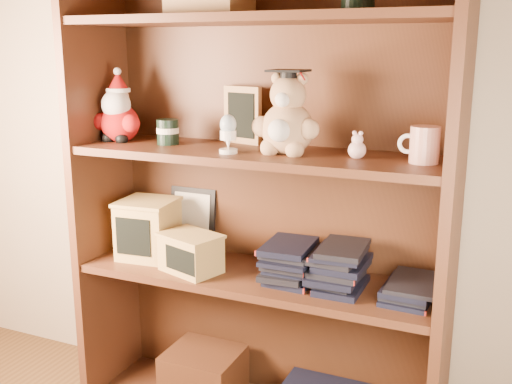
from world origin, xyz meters
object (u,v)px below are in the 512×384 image
Objects in this scene: grad_teddy_bear at (287,121)px; teacher_mug at (424,145)px; treats_box at (148,228)px; bookcase at (262,201)px.

grad_teddy_bear reaches higher than teacher_mug.
teacher_mug reaches higher than treats_box.
bookcase is 6.32× the size of grad_teddy_bear.
bookcase is 0.29m from grad_teddy_bear.
bookcase is 0.55m from teacher_mug.
grad_teddy_bear is 0.64m from treats_box.
treats_box is (-0.90, -0.00, -0.35)m from teacher_mug.
bookcase reaches higher than teacher_mug.
bookcase is at bearing 151.05° from grad_teddy_bear.
grad_teddy_bear is 0.40m from teacher_mug.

